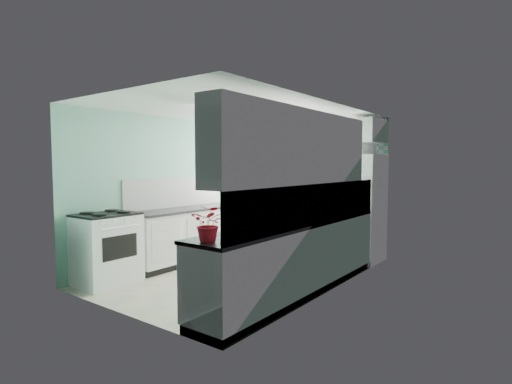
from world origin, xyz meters
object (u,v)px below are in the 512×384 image
Objects in this scene: fridge at (357,208)px; potted_plant at (209,224)px; stove at (107,247)px; ceiling_light at (207,118)px; sink at (328,216)px; microwave at (359,147)px; fruit_bowl at (248,231)px.

potted_plant is (0.09, -3.86, 0.19)m from fridge.
fridge is 1.88× the size of stove.
ceiling_light is at bearing -116.53° from fridge.
sink is at bearing -89.41° from fridge.
potted_plant is at bearing 91.22° from microwave.
potted_plant is (1.20, -1.25, -1.20)m from ceiling_light.
ceiling_light is 1.46× the size of fruit_bowl.
microwave is at bearing 91.34° from potted_plant.
stove is at bearing -145.48° from ceiling_light.
potted_plant is at bearing -92.15° from fridge.
ceiling_light reaches higher than fruit_bowl.
ceiling_light reaches higher than fridge.
potted_plant is at bearing -13.21° from stove.
stove is at bearing -127.40° from fridge.
microwave is (-0.09, 3.86, 0.88)m from potted_plant.
sink is (2.40, 2.12, 0.41)m from stove.
fruit_bowl is 0.63m from potted_plant.
fridge reaches higher than stove.
ceiling_light is at bearing 66.85° from microwave.
ceiling_light is 0.67× the size of microwave.
stove reaches higher than fruit_bowl.
stove is (-1.20, -0.82, -1.81)m from ceiling_light.
potted_plant is at bearing -90.00° from fruit_bowl.
sink is 1.03× the size of microwave.
potted_plant reaches higher than stove.
fridge reaches higher than sink.
microwave is (-0.09, 1.32, 1.07)m from sink.
ceiling_light is 2.25m from sink.
stove is 1.85× the size of sink.
sink is at bearing 38.17° from stove.
sink is 1.70m from microwave.
microwave is (0.00, 0.00, 1.07)m from fridge.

